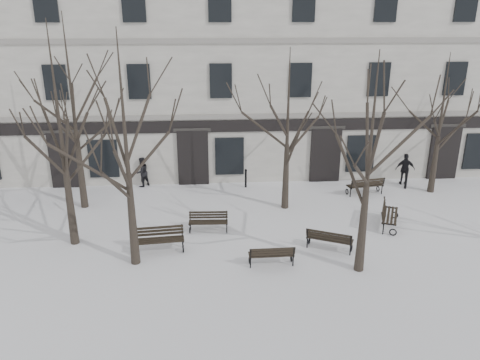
{
  "coord_description": "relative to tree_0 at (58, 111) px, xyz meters",
  "views": [
    {
      "loc": [
        -2.68,
        -15.51,
        8.54
      ],
      "look_at": [
        -1.39,
        3.0,
        1.92
      ],
      "focal_mm": 35.0,
      "sensor_mm": 36.0,
      "label": 1
    }
  ],
  "objects": [
    {
      "name": "bench_5",
      "position": [
        12.88,
        0.71,
        -4.73
      ],
      "size": [
        1.39,
        2.02,
        0.97
      ],
      "rotation": [
        0.0,
        0.0,
        1.16
      ],
      "color": "black",
      "rests_on": "ground"
    },
    {
      "name": "bench_4",
      "position": [
        13.09,
        4.34,
        -4.76
      ],
      "size": [
        1.89,
        0.96,
        0.91
      ],
      "rotation": [
        0.0,
        0.0,
        3.31
      ],
      "color": "black",
      "rests_on": "ground"
    },
    {
      "name": "tree_2",
      "position": [
        10.54,
        -2.78,
        -0.55
      ],
      "size": [
        5.27,
        5.27,
        7.53
      ],
      "color": "black",
      "rests_on": "ground"
    },
    {
      "name": "tree_4",
      "position": [
        -0.51,
        3.72,
        0.15
      ],
      "size": [
        6.06,
        6.06,
        8.66
      ],
      "color": "black",
      "rests_on": "ground"
    },
    {
      "name": "bench_0",
      "position": [
        3.39,
        -0.88,
        -4.75
      ],
      "size": [
        1.92,
        0.86,
        0.94
      ],
      "rotation": [
        0.0,
        0.0,
        0.1
      ],
      "color": "black",
      "rests_on": "ground"
    },
    {
      "name": "pedestrian_c",
      "position": [
        15.62,
        5.68,
        -5.26
      ],
      "size": [
        1.04,
        0.58,
        1.68
      ],
      "primitive_type": "imported",
      "rotation": [
        0.0,
        0.0,
        2.96
      ],
      "color": "black",
      "rests_on": "ground"
    },
    {
      "name": "ground",
      "position": [
        8.02,
        -1.45,
        -5.26
      ],
      "size": [
        100.0,
        100.0,
        0.0
      ],
      "primitive_type": "plane",
      "color": "white",
      "rests_on": "ground"
    },
    {
      "name": "bench_2",
      "position": [
        9.85,
        -1.27,
        -4.78
      ],
      "size": [
        1.81,
        1.3,
        0.87
      ],
      "rotation": [
        0.0,
        0.0,
        2.69
      ],
      "color": "black",
      "rests_on": "ground"
    },
    {
      "name": "tree_6",
      "position": [
        16.57,
        4.54,
        -0.96
      ],
      "size": [
        4.81,
        4.81,
        6.87
      ],
      "color": "black",
      "rests_on": "ground"
    },
    {
      "name": "building",
      "position": [
        8.03,
        11.51,
        0.26
      ],
      "size": [
        40.4,
        10.2,
        11.4
      ],
      "color": "silver",
      "rests_on": "ground"
    },
    {
      "name": "tree_1",
      "position": [
        2.61,
        -1.74,
        -0.15
      ],
      "size": [
        5.72,
        5.72,
        8.17
      ],
      "color": "black",
      "rests_on": "ground"
    },
    {
      "name": "tree_0",
      "position": [
        0.0,
        0.0,
        0.0
      ],
      "size": [
        5.89,
        5.89,
        8.41
      ],
      "color": "black",
      "rests_on": "ground"
    },
    {
      "name": "pedestrian_b",
      "position": [
        1.86,
        6.33,
        -5.26
      ],
      "size": [
        0.96,
        0.96,
        1.57
      ],
      "primitive_type": "imported",
      "rotation": [
        0.0,
        0.0,
        3.91
      ],
      "color": "black",
      "rests_on": "ground"
    },
    {
      "name": "tree_5",
      "position": [
        8.83,
        2.98,
        -0.73
      ],
      "size": [
        5.07,
        5.07,
        7.24
      ],
      "color": "black",
      "rests_on": "ground"
    },
    {
      "name": "bench_1",
      "position": [
        7.5,
        -2.27,
        -4.81
      ],
      "size": [
        1.64,
        0.62,
        0.82
      ],
      "rotation": [
        0.0,
        0.0,
        3.16
      ],
      "color": "black",
      "rests_on": "ground"
    },
    {
      "name": "bollard_a",
      "position": [
        7.23,
        5.81,
        -4.73
      ],
      "size": [
        0.13,
        0.13,
        0.99
      ],
      "color": "black",
      "rests_on": "ground"
    },
    {
      "name": "bench_3",
      "position": [
        5.26,
        0.75,
        -4.82
      ],
      "size": [
        1.63,
        0.65,
        0.81
      ],
      "rotation": [
        0.0,
        0.0,
        -0.04
      ],
      "color": "black",
      "rests_on": "ground"
    },
    {
      "name": "bollard_b",
      "position": [
        15.45,
        5.03,
        -4.64
      ],
      "size": [
        0.15,
        0.15,
        1.15
      ],
      "color": "black",
      "rests_on": "ground"
    }
  ]
}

